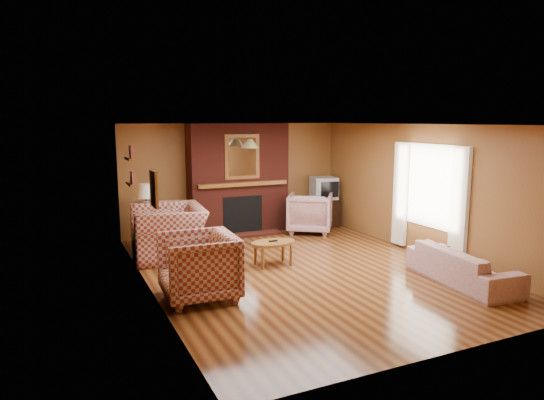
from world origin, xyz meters
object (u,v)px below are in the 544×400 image
plaid_armchair (198,266)px  tv_stand (323,212)px  table_lamp (146,198)px  coffee_table (273,245)px  fireplace (239,180)px  side_table (147,232)px  crt_tv (324,188)px  floral_armchair (310,213)px  floral_sofa (462,266)px  plaid_loveseat (168,232)px

plaid_armchair → tv_stand: plaid_armchair is taller
table_lamp → coffee_table: bearing=-48.9°
fireplace → side_table: bearing=-165.7°
crt_tv → plaid_armchair: bearing=-140.1°
fireplace → coffee_table: fireplace is taller
coffee_table → tv_stand: size_ratio=1.21×
floral_armchair → crt_tv: 0.88m
plaid_armchair → table_lamp: size_ratio=1.62×
fireplace → tv_stand: 2.23m
plaid_armchair → floral_sofa: bearing=77.3°
fireplace → table_lamp: 2.18m
table_lamp → tv_stand: table_lamp is taller
plaid_loveseat → side_table: plaid_loveseat is taller
floral_armchair → plaid_loveseat: bearing=45.7°
floral_armchair → tv_stand: bearing=-109.2°
plaid_armchair → side_table: (-0.15, 3.01, -0.14)m
fireplace → tv_stand: bearing=-5.1°
tv_stand → plaid_armchair: bearing=-139.3°
fireplace → table_lamp: fireplace is taller
floral_sofa → coffee_table: size_ratio=2.37×
side_table → table_lamp: bearing=0.0°
plaid_loveseat → floral_sofa: plaid_loveseat is taller
tv_stand → crt_tv: 0.58m
fireplace → coffee_table: (-0.35, -2.55, -0.82)m
crt_tv → coffee_table: bearing=-135.5°
floral_armchair → coffee_table: floral_armchair is taller
floral_armchair → side_table: size_ratio=1.49×
coffee_table → crt_tv: bearing=44.5°
plaid_loveseat → table_lamp: (-0.25, 0.72, 0.53)m
plaid_armchair → crt_tv: crt_tv is taller
plaid_loveseat → crt_tv: (3.90, 1.06, 0.44)m
floral_armchair → tv_stand: (0.60, 0.44, -0.11)m
floral_sofa → table_lamp: bearing=50.3°
floral_armchair → tv_stand: size_ratio=1.48×
coffee_table → crt_tv: (2.40, 2.36, 0.54)m
floral_armchair → side_table: bearing=33.4°
tv_stand → fireplace: bearing=175.6°
fireplace → table_lamp: bearing=-165.7°
floral_sofa → tv_stand: tv_stand is taller
side_table → crt_tv: size_ratio=1.01×
plaid_loveseat → floral_armchair: (3.30, 0.63, -0.03)m
fireplace → crt_tv: bearing=-5.3°
tv_stand → floral_armchair: bearing=-143.3°
plaid_armchair → crt_tv: size_ratio=1.60×
tv_stand → coffee_table: bearing=-134.7°
plaid_armchair → side_table: size_ratio=1.59×
crt_tv → fireplace: bearing=174.7°
plaid_loveseat → tv_stand: plaid_loveseat is taller
floral_sofa → side_table: 5.69m
tv_stand → crt_tv: size_ratio=1.02×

